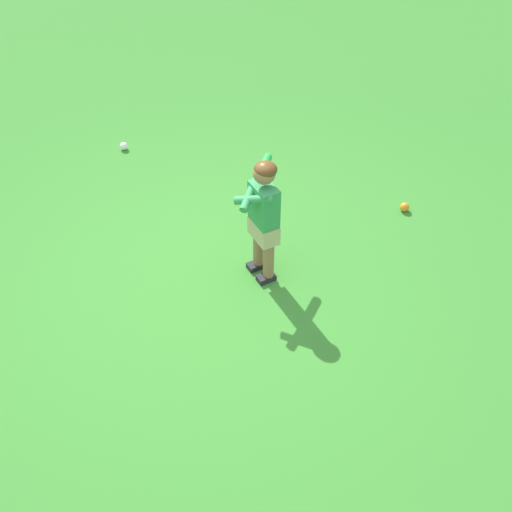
# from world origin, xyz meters

# --- Properties ---
(ground_plane) EXTENTS (40.00, 40.00, 0.00)m
(ground_plane) POSITION_xyz_m (0.00, 0.00, 0.00)
(ground_plane) COLOR #38842D
(child_batter) EXTENTS (0.36, 0.63, 1.08)m
(child_batter) POSITION_xyz_m (-0.49, -0.10, 0.65)
(child_batter) COLOR #232328
(child_batter) RESTS_ON ground
(play_ball_center_lawn) EXTENTS (0.09, 0.09, 0.09)m
(play_ball_center_lawn) POSITION_xyz_m (-1.62, -1.18, 0.04)
(play_ball_center_lawn) COLOR orange
(play_ball_center_lawn) RESTS_ON ground
(play_ball_behind_batter) EXTENTS (0.08, 0.08, 0.08)m
(play_ball_behind_batter) POSITION_xyz_m (1.31, -1.66, 0.04)
(play_ball_behind_batter) COLOR white
(play_ball_behind_batter) RESTS_ON ground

